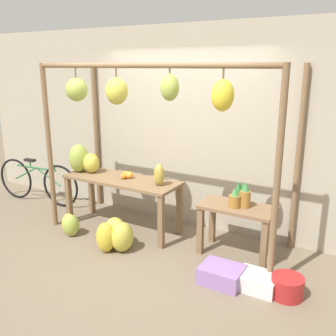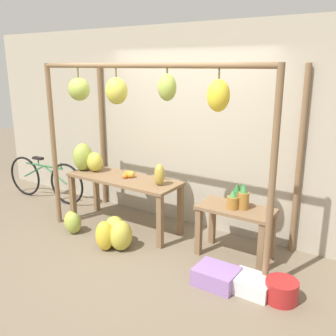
{
  "view_description": "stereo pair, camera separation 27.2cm",
  "coord_description": "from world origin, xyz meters",
  "px_view_note": "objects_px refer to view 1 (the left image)",
  "views": [
    {
      "loc": [
        2.39,
        -3.3,
        2.26
      ],
      "look_at": [
        0.11,
        0.67,
        1.0
      ],
      "focal_mm": 40.0,
      "sensor_mm": 36.0,
      "label": 1
    },
    {
      "loc": [
        2.63,
        -3.16,
        2.26
      ],
      "look_at": [
        0.11,
        0.67,
        1.0
      ],
      "focal_mm": 40.0,
      "sensor_mm": 36.0,
      "label": 2
    }
  ],
  "objects_px": {
    "orange_pile": "(127,175)",
    "banana_pile_on_table": "(83,160)",
    "banana_pile_ground_left": "(70,225)",
    "banana_pile_ground_right": "(116,235)",
    "blue_bucket": "(287,287)",
    "fruit_crate_purple": "(257,282)",
    "pineapple_cluster": "(240,196)",
    "fruit_crate_white": "(222,275)",
    "papaya_pile": "(159,176)",
    "parked_bicycle": "(37,181)"
  },
  "relations": [
    {
      "from": "fruit_crate_white",
      "to": "fruit_crate_purple",
      "type": "relative_size",
      "value": 1.11
    },
    {
      "from": "pineapple_cluster",
      "to": "fruit_crate_purple",
      "type": "height_order",
      "value": "pineapple_cluster"
    },
    {
      "from": "orange_pile",
      "to": "fruit_crate_white",
      "type": "xyz_separation_m",
      "value": [
        1.7,
        -0.65,
        -0.69
      ]
    },
    {
      "from": "banana_pile_on_table",
      "to": "orange_pile",
      "type": "xyz_separation_m",
      "value": [
        0.73,
        0.07,
        -0.14
      ]
    },
    {
      "from": "parked_bicycle",
      "to": "papaya_pile",
      "type": "relative_size",
      "value": 5.9
    },
    {
      "from": "banana_pile_on_table",
      "to": "banana_pile_ground_left",
      "type": "xyz_separation_m",
      "value": [
        0.19,
        -0.53,
        -0.78
      ]
    },
    {
      "from": "orange_pile",
      "to": "pineapple_cluster",
      "type": "bearing_deg",
      "value": 1.31
    },
    {
      "from": "orange_pile",
      "to": "fruit_crate_purple",
      "type": "bearing_deg",
      "value": -15.6
    },
    {
      "from": "banana_pile_on_table",
      "to": "blue_bucket",
      "type": "height_order",
      "value": "banana_pile_on_table"
    },
    {
      "from": "banana_pile_ground_left",
      "to": "blue_bucket",
      "type": "xyz_separation_m",
      "value": [
        2.91,
        0.04,
        -0.04
      ]
    },
    {
      "from": "pineapple_cluster",
      "to": "papaya_pile",
      "type": "bearing_deg",
      "value": -175.39
    },
    {
      "from": "parked_bicycle",
      "to": "papaya_pile",
      "type": "xyz_separation_m",
      "value": [
        2.49,
        -0.14,
        0.51
      ]
    },
    {
      "from": "fruit_crate_white",
      "to": "papaya_pile",
      "type": "distance_m",
      "value": 1.51
    },
    {
      "from": "banana_pile_ground_right",
      "to": "banana_pile_on_table",
      "type": "bearing_deg",
      "value": 151.0
    },
    {
      "from": "orange_pile",
      "to": "banana_pile_on_table",
      "type": "bearing_deg",
      "value": -174.82
    },
    {
      "from": "banana_pile_ground_right",
      "to": "fruit_crate_purple",
      "type": "relative_size",
      "value": 1.18
    },
    {
      "from": "banana_pile_ground_left",
      "to": "fruit_crate_white",
      "type": "height_order",
      "value": "banana_pile_ground_left"
    },
    {
      "from": "banana_pile_on_table",
      "to": "banana_pile_ground_right",
      "type": "height_order",
      "value": "banana_pile_on_table"
    },
    {
      "from": "fruit_crate_white",
      "to": "fruit_crate_purple",
      "type": "height_order",
      "value": "fruit_crate_white"
    },
    {
      "from": "pineapple_cluster",
      "to": "banana_pile_ground_right",
      "type": "xyz_separation_m",
      "value": [
        -1.38,
        -0.65,
        -0.56
      ]
    },
    {
      "from": "orange_pile",
      "to": "papaya_pile",
      "type": "height_order",
      "value": "papaya_pile"
    },
    {
      "from": "pineapple_cluster",
      "to": "fruit_crate_white",
      "type": "distance_m",
      "value": 0.96
    },
    {
      "from": "pineapple_cluster",
      "to": "fruit_crate_white",
      "type": "bearing_deg",
      "value": -84.14
    },
    {
      "from": "pineapple_cluster",
      "to": "fruit_crate_white",
      "type": "relative_size",
      "value": 0.7
    },
    {
      "from": "banana_pile_ground_right",
      "to": "papaya_pile",
      "type": "relative_size",
      "value": 1.66
    },
    {
      "from": "banana_pile_ground_right",
      "to": "blue_bucket",
      "type": "bearing_deg",
      "value": 1.41
    },
    {
      "from": "banana_pile_ground_right",
      "to": "pineapple_cluster",
      "type": "bearing_deg",
      "value": 25.03
    },
    {
      "from": "fruit_crate_white",
      "to": "pineapple_cluster",
      "type": "bearing_deg",
      "value": 95.86
    },
    {
      "from": "banana_pile_ground_left",
      "to": "fruit_crate_purple",
      "type": "xyz_separation_m",
      "value": [
        2.61,
        0.02,
        -0.07
      ]
    },
    {
      "from": "banana_pile_ground_right",
      "to": "papaya_pile",
      "type": "height_order",
      "value": "papaya_pile"
    },
    {
      "from": "fruit_crate_white",
      "to": "blue_bucket",
      "type": "bearing_deg",
      "value": 7.96
    },
    {
      "from": "blue_bucket",
      "to": "fruit_crate_purple",
      "type": "xyz_separation_m",
      "value": [
        -0.3,
        -0.02,
        -0.03
      ]
    },
    {
      "from": "papaya_pile",
      "to": "banana_pile_ground_right",
      "type": "bearing_deg",
      "value": -118.7
    },
    {
      "from": "fruit_crate_purple",
      "to": "pineapple_cluster",
      "type": "bearing_deg",
      "value": 125.5
    },
    {
      "from": "banana_pile_ground_left",
      "to": "banana_pile_on_table",
      "type": "bearing_deg",
      "value": 109.49
    },
    {
      "from": "orange_pile",
      "to": "pineapple_cluster",
      "type": "height_order",
      "value": "pineapple_cluster"
    },
    {
      "from": "papaya_pile",
      "to": "pineapple_cluster",
      "type": "bearing_deg",
      "value": 4.61
    },
    {
      "from": "pineapple_cluster",
      "to": "blue_bucket",
      "type": "xyz_separation_m",
      "value": [
        0.74,
        -0.59,
        -0.65
      ]
    },
    {
      "from": "banana_pile_on_table",
      "to": "papaya_pile",
      "type": "relative_size",
      "value": 1.8
    },
    {
      "from": "fruit_crate_purple",
      "to": "parked_bicycle",
      "type": "bearing_deg",
      "value": 170.5
    },
    {
      "from": "banana_pile_ground_right",
      "to": "parked_bicycle",
      "type": "xyz_separation_m",
      "value": [
        -2.19,
        0.7,
        0.18
      ]
    },
    {
      "from": "orange_pile",
      "to": "parked_bicycle",
      "type": "relative_size",
      "value": 0.11
    },
    {
      "from": "banana_pile_ground_left",
      "to": "fruit_crate_purple",
      "type": "relative_size",
      "value": 0.81
    },
    {
      "from": "fruit_crate_purple",
      "to": "papaya_pile",
      "type": "bearing_deg",
      "value": 160.83
    },
    {
      "from": "fruit_crate_white",
      "to": "parked_bicycle",
      "type": "distance_m",
      "value": 3.73
    },
    {
      "from": "banana_pile_on_table",
      "to": "blue_bucket",
      "type": "bearing_deg",
      "value": -8.98
    },
    {
      "from": "orange_pile",
      "to": "fruit_crate_white",
      "type": "bearing_deg",
      "value": -20.95
    },
    {
      "from": "blue_bucket",
      "to": "fruit_crate_purple",
      "type": "relative_size",
      "value": 0.81
    },
    {
      "from": "banana_pile_ground_left",
      "to": "papaya_pile",
      "type": "height_order",
      "value": "papaya_pile"
    },
    {
      "from": "pineapple_cluster",
      "to": "banana_pile_on_table",
      "type": "bearing_deg",
      "value": -177.48
    }
  ]
}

